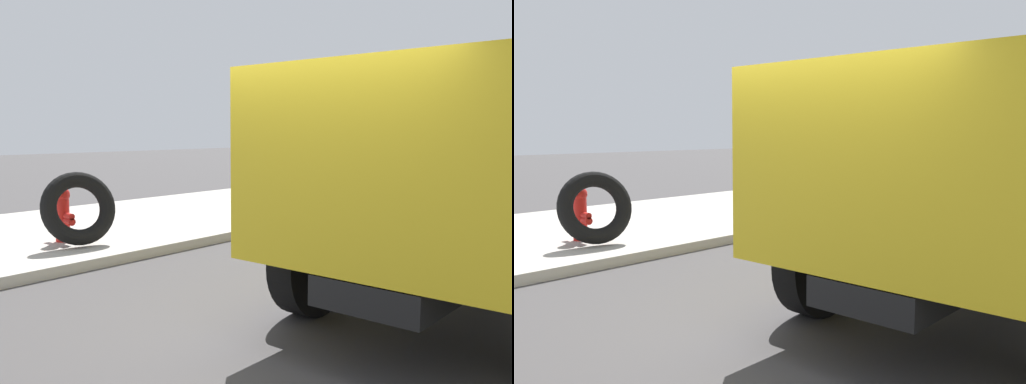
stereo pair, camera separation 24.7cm
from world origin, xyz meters
The scene contains 4 objects.
ground_plane centered at (0.00, 0.00, 0.00)m, with size 80.00×80.00×0.00m, color #423F3F.
sidewalk_curb centered at (0.00, 6.50, 0.07)m, with size 36.00×5.00×0.15m, color #ADA89E.
fire_hydrant centered at (0.42, 5.42, 0.61)m, with size 0.25×0.57×0.86m.
loose_tire centered at (0.41, 4.93, 0.72)m, with size 1.12×1.12×0.24m, color black.
Camera 2 is at (-3.86, -2.68, 1.88)m, focal length 38.94 mm.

